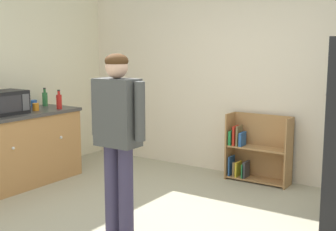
# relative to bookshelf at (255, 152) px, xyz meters

# --- Properties ---
(back_wall) EXTENTS (5.20, 0.06, 2.70)m
(back_wall) POSITION_rel_bookshelf_xyz_m (-0.16, 0.18, 0.98)
(back_wall) COLOR #EFDEC7
(back_wall) RESTS_ON ground
(left_side_wall) EXTENTS (0.06, 2.99, 2.70)m
(left_side_wall) POSITION_rel_bookshelf_xyz_m (-2.79, -1.34, 0.98)
(left_side_wall) COLOR beige
(left_side_wall) RESTS_ON ground
(bookshelf) EXTENTS (0.80, 0.28, 0.85)m
(bookshelf) POSITION_rel_bookshelf_xyz_m (0.00, 0.00, 0.00)
(bookshelf) COLOR #AE7E4C
(bookshelf) RESTS_ON ground
(standing_person) EXTENTS (0.57, 0.22, 1.64)m
(standing_person) POSITION_rel_bookshelf_xyz_m (-0.32, -2.30, 0.61)
(standing_person) COLOR #383351
(standing_person) RESTS_ON ground
(microwave) EXTENTS (0.37, 0.48, 0.28)m
(microwave) POSITION_rel_bookshelf_xyz_m (-2.37, -1.93, 0.67)
(microwave) COLOR black
(microwave) RESTS_ON kitchen_counter
(green_glass_bottle) EXTENTS (0.07, 0.07, 0.25)m
(green_glass_bottle) POSITION_rel_bookshelf_xyz_m (-2.55, -1.16, 0.63)
(green_glass_bottle) COLOR #33753D
(green_glass_bottle) RESTS_ON kitchen_counter
(ketchup_bottle) EXTENTS (0.07, 0.07, 0.25)m
(ketchup_bottle) POSITION_rel_bookshelf_xyz_m (-2.19, -1.25, 0.63)
(ketchup_bottle) COLOR red
(ketchup_bottle) RESTS_ON kitchen_counter
(blue_cup) EXTENTS (0.08, 0.08, 0.09)m
(blue_cup) POSITION_rel_bookshelf_xyz_m (-2.59, -1.32, 0.58)
(blue_cup) COLOR blue
(blue_cup) RESTS_ON kitchen_counter
(orange_cup) EXTENTS (0.08, 0.08, 0.09)m
(orange_cup) POSITION_rel_bookshelf_xyz_m (-2.30, -1.53, 0.58)
(orange_cup) COLOR orange
(orange_cup) RESTS_ON kitchen_counter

